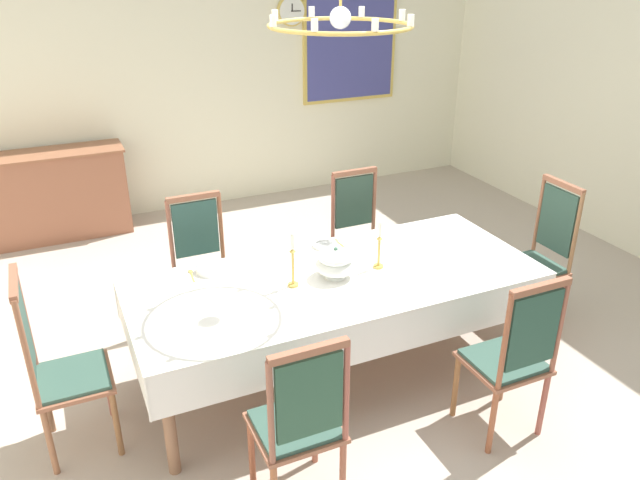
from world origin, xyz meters
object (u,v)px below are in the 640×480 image
object	(u,v)px
dining_table	(337,286)
spoon_secondary	(191,273)
chair_head_west	(57,365)
soup_tureen	(336,262)
chair_north_a	(203,264)
chair_south_a	(300,421)
chair_head_east	(540,253)
sideboard	(55,195)
candlestick_east	(379,250)
chair_north_b	(360,233)
spoon_primary	(337,241)
bowl_near_right	(210,268)
chair_south_b	(513,355)
bowl_near_left	(325,244)
framed_painting	(350,43)
candlestick_west	(293,265)
chandelier	(340,24)

from	to	relation	value
dining_table	spoon_secondary	bearing A→B (deg)	153.43
chair_head_west	soup_tureen	bearing A→B (deg)	90.00
chair_north_a	chair_south_a	bearing A→B (deg)	90.00
chair_head_east	sideboard	world-z (taller)	chair_head_east
dining_table	spoon_secondary	distance (m)	0.97
chair_south_a	candlestick_east	xyz separation A→B (m)	(0.98, 0.96, 0.34)
chair_south_a	chair_head_west	world-z (taller)	chair_head_west
chair_north_b	spoon_primary	xyz separation A→B (m)	(-0.45, -0.48, 0.22)
chair_head_west	bowl_near_right	size ratio (longest dim) A/B	6.35
soup_tureen	candlestick_east	size ratio (longest dim) A/B	0.81
chair_south_b	spoon_secondary	size ratio (longest dim) A/B	6.21
chair_south_b	chair_head_east	bearing A→B (deg)	41.95
chair_head_west	bowl_near_left	distance (m)	1.93
dining_table	bowl_near_right	bearing A→B (deg)	151.41
chair_south_a	framed_painting	xyz separation A→B (m)	(2.53, 4.49, 1.17)
chair_north_a	chair_head_west	xyz separation A→B (m)	(-1.08, -0.96, 0.03)
chair_south_b	bowl_near_left	xyz separation A→B (m)	(-0.56, 1.41, 0.22)
candlestick_west	bowl_near_left	bearing A→B (deg)	46.30
chair_head_west	bowl_near_right	xyz separation A→B (m)	(1.01, 0.41, 0.21)
chair_south_a	candlestick_east	world-z (taller)	candlestick_east
chair_south_a	sideboard	bearing A→B (deg)	102.49
chair_north_a	candlestick_east	xyz separation A→B (m)	(0.98, -0.96, 0.35)
spoon_secondary	soup_tureen	bearing A→B (deg)	-22.52
chair_north_b	chair_head_east	bearing A→B (deg)	138.10
chair_north_b	chair_head_west	size ratio (longest dim) A/B	0.92
chair_south_a	candlestick_west	distance (m)	1.08
chair_south_b	sideboard	xyz separation A→B (m)	(-2.29, 4.24, -0.11)
framed_painting	chandelier	distance (m)	4.04
dining_table	chandelier	world-z (taller)	chandelier
spoon_primary	chair_south_a	bearing A→B (deg)	-126.95
dining_table	soup_tureen	distance (m)	0.18
chair_head_west	candlestick_west	distance (m)	1.48
bowl_near_left	spoon_secondary	bearing A→B (deg)	-179.13
dining_table	chair_south_a	world-z (taller)	chair_south_a
chair_south_b	sideboard	size ratio (longest dim) A/B	0.77
dining_table	chair_south_b	distance (m)	1.18
chair_south_a	chair_head_west	bearing A→B (deg)	138.48
chandelier	chair_south_b	bearing A→B (deg)	-54.65
soup_tureen	candlestick_east	bearing A→B (deg)	-0.00
chair_north_a	soup_tureen	xyz separation A→B (m)	(0.66, -0.96, 0.32)
chair_north_a	bowl_near_right	size ratio (longest dim) A/B	5.82
chair_head_east	dining_table	bearing A→B (deg)	90.00
chandelier	chair_head_west	bearing A→B (deg)	180.00
chair_head_east	framed_painting	xyz separation A→B (m)	(0.11, 3.53, 1.15)
spoon_primary	sideboard	bearing A→B (deg)	118.38
spoon_secondary	sideboard	xyz separation A→B (m)	(-0.74, 2.84, -0.32)
chair_north_a	sideboard	size ratio (longest dim) A/B	0.75
chair_south_a	chair_head_west	xyz separation A→B (m)	(-1.08, 0.96, 0.03)
soup_tureen	dining_table	bearing A→B (deg)	-0.00
chair_south_a	chair_north_a	bearing A→B (deg)	90.00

